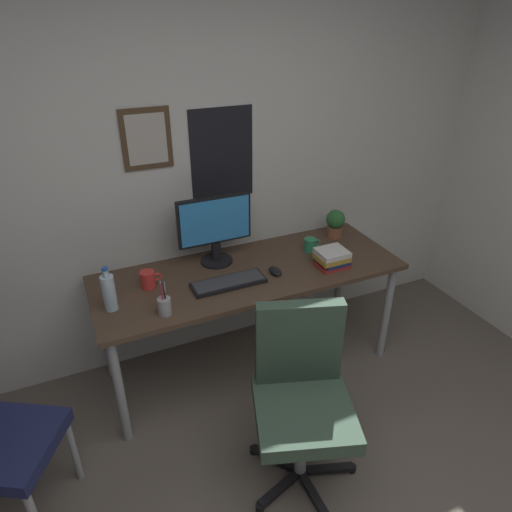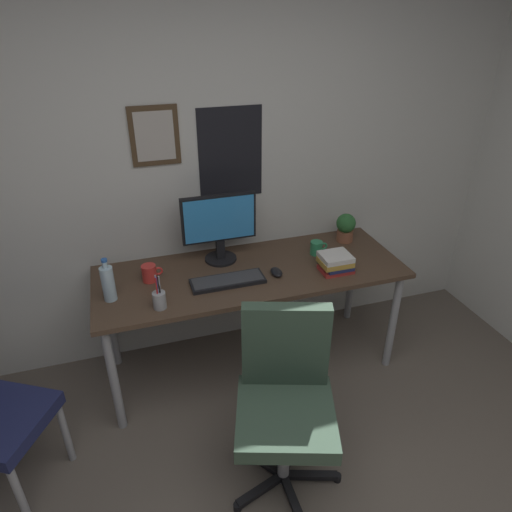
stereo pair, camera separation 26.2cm
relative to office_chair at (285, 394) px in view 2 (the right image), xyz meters
The scene contains 12 objects.
wall_back 1.47m from the office_chair, 97.53° to the left, with size 4.40×0.10×2.60m.
desk 0.83m from the office_chair, 84.47° to the left, with size 1.87×0.69×0.74m.
office_chair is the anchor object (origin of this frame).
monitor 1.10m from the office_chair, 93.75° to the left, with size 0.46×0.20×0.43m.
keyboard 0.76m from the office_chair, 97.34° to the left, with size 0.43×0.15×0.03m.
computer_mouse 0.78m from the office_chair, 73.85° to the left, with size 0.06×0.11×0.04m.
water_bottle 1.10m from the office_chair, 135.01° to the left, with size 0.07×0.07×0.25m.
coffee_mug_near 1.05m from the office_chair, 120.53° to the left, with size 0.12×0.08×0.10m.
coffee_mug_far 1.07m from the office_chair, 58.47° to the left, with size 0.12×0.08×0.09m.
potted_plant 1.32m from the office_chair, 51.28° to the left, with size 0.13×0.13×0.20m.
pen_cup 0.81m from the office_chair, 130.46° to the left, with size 0.07×0.07×0.20m.
book_stack_left 0.90m from the office_chair, 49.20° to the left, with size 0.20×0.16×0.11m.
Camera 2 is at (-0.45, -0.56, 2.15)m, focal length 32.05 mm.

